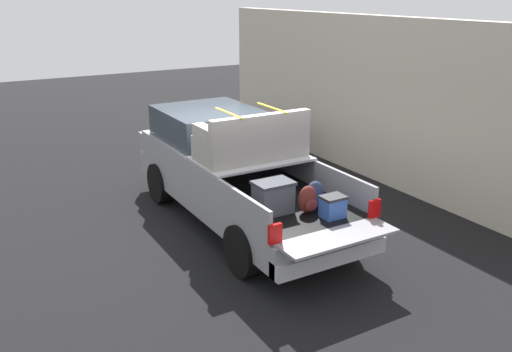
# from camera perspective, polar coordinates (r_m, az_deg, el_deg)

# --- Properties ---
(ground_plane) EXTENTS (40.00, 40.00, 0.00)m
(ground_plane) POSITION_cam_1_polar(r_m,az_deg,el_deg) (10.24, -1.70, -4.89)
(ground_plane) COLOR black
(pickup_truck) EXTENTS (6.05, 2.06, 2.23)m
(pickup_truck) POSITION_cam_1_polar(r_m,az_deg,el_deg) (10.20, -2.78, 0.91)
(pickup_truck) COLOR gray
(pickup_truck) RESTS_ON ground_plane
(building_facade) EXTENTS (11.22, 0.36, 3.62)m
(building_facade) POSITION_cam_1_polar(r_m,az_deg,el_deg) (13.01, 10.99, 8.31)
(building_facade) COLOR beige
(building_facade) RESTS_ON ground_plane
(trash_can) EXTENTS (0.60, 0.60, 0.98)m
(trash_can) POSITION_cam_1_polar(r_m,az_deg,el_deg) (13.99, 2.51, 3.85)
(trash_can) COLOR #2D2D33
(trash_can) RESTS_ON ground_plane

